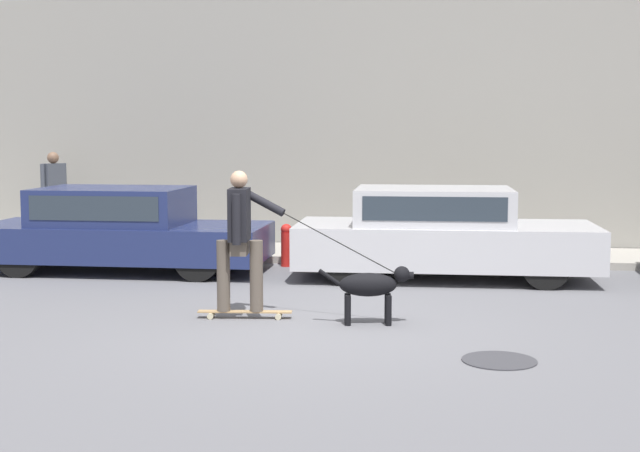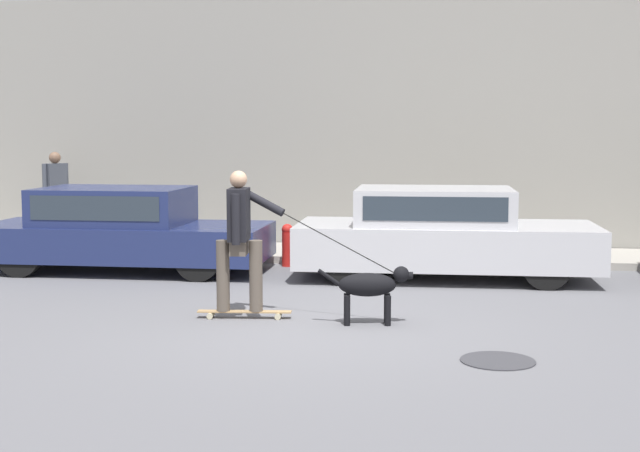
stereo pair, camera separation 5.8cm
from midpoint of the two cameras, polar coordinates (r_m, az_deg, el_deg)
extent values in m
plane|color=slate|center=(9.72, -0.17, -6.58)|extent=(36.00, 36.00, 0.00)
cube|color=gray|center=(16.04, 3.07, 6.55)|extent=(32.00, 0.30, 4.53)
cube|color=#A39E93|center=(15.11, 2.69, -1.80)|extent=(30.00, 1.81, 0.12)
cylinder|color=black|center=(14.22, -6.36, -1.22)|extent=(0.67, 0.20, 0.67)
cylinder|color=black|center=(12.80, -7.97, -2.05)|extent=(0.67, 0.20, 0.67)
cylinder|color=black|center=(15.10, -16.33, -1.00)|extent=(0.67, 0.20, 0.67)
cylinder|color=black|center=(13.77, -18.83, -1.74)|extent=(0.67, 0.20, 0.67)
cube|color=navy|center=(13.90, -12.51, -0.96)|extent=(4.35, 1.73, 0.52)
cube|color=navy|center=(13.91, -13.23, 1.26)|extent=(2.21, 1.55, 0.56)
cube|color=#28333D|center=(13.18, -14.44, 1.10)|extent=(1.94, 0.01, 0.36)
cylinder|color=black|center=(13.93, 13.30, -1.51)|extent=(0.66, 0.21, 0.66)
cylinder|color=black|center=(12.41, 14.13, -2.45)|extent=(0.66, 0.21, 0.66)
cylinder|color=black|center=(13.87, 2.28, -1.39)|extent=(0.66, 0.21, 0.66)
cylinder|color=black|center=(12.34, 1.75, -2.32)|extent=(0.66, 0.21, 0.66)
cube|color=#BCBCC1|center=(13.05, 7.89, -1.17)|extent=(4.34, 1.87, 0.60)
cube|color=#BCBCC1|center=(12.99, 7.16, 1.28)|extent=(2.26, 1.65, 0.52)
cube|color=#28333D|center=(12.18, 7.20, 1.09)|extent=(1.96, 0.05, 0.33)
cylinder|color=black|center=(10.00, 4.18, -5.27)|extent=(0.07, 0.07, 0.33)
cylinder|color=black|center=(9.86, 4.24, -5.43)|extent=(0.07, 0.07, 0.33)
cylinder|color=black|center=(9.98, 1.60, -5.27)|extent=(0.07, 0.07, 0.33)
cylinder|color=black|center=(9.84, 1.62, -5.44)|extent=(0.07, 0.07, 0.33)
ellipsoid|color=black|center=(9.87, 2.92, -3.77)|extent=(0.67, 0.34, 0.26)
sphere|color=black|center=(9.87, 5.09, -3.09)|extent=(0.18, 0.18, 0.18)
cylinder|color=black|center=(9.88, 5.55, -3.16)|extent=(0.11, 0.09, 0.08)
cylinder|color=black|center=(9.84, 0.47, -3.32)|extent=(0.26, 0.07, 0.20)
cylinder|color=beige|center=(10.31, -2.78, -5.66)|extent=(0.07, 0.04, 0.07)
cylinder|color=beige|center=(10.16, -2.86, -5.83)|extent=(0.07, 0.04, 0.07)
cylinder|color=beige|center=(10.40, -7.07, -5.59)|extent=(0.07, 0.04, 0.07)
cylinder|color=beige|center=(10.26, -7.20, -5.76)|extent=(0.07, 0.04, 0.07)
cube|color=#A88456|center=(10.27, -4.99, -5.48)|extent=(1.09, 0.22, 0.02)
cylinder|color=brown|center=(10.18, -4.26, -3.20)|extent=(0.15, 0.15, 0.81)
cylinder|color=brown|center=(10.23, -6.36, -3.18)|extent=(0.15, 0.15, 0.81)
cube|color=brown|center=(10.15, -5.33, -1.38)|extent=(0.22, 0.35, 0.16)
cube|color=black|center=(10.11, -5.35, 0.75)|extent=(0.26, 0.45, 0.59)
sphere|color=tan|center=(10.08, -5.37, 2.99)|extent=(0.20, 0.20, 0.20)
cylinder|color=black|center=(9.85, -5.55, 0.42)|extent=(0.09, 0.09, 0.56)
cylinder|color=black|center=(10.26, -3.86, 1.55)|extent=(0.56, 0.19, 0.33)
cylinder|color=black|center=(10.00, 1.22, -1.17)|extent=(1.38, 0.26, 0.68)
cylinder|color=#28282D|center=(16.68, -16.90, 0.33)|extent=(0.13, 0.13, 0.83)
cylinder|color=#28282D|center=(16.76, -16.49, 0.37)|extent=(0.13, 0.13, 0.83)
cube|color=#424751|center=(16.67, -16.77, 2.81)|extent=(0.35, 0.42, 0.61)
cylinder|color=#424751|center=(16.53, -17.41, 2.82)|extent=(0.08, 0.08, 0.58)
cylinder|color=#424751|center=(16.80, -16.14, 2.91)|extent=(0.08, 0.08, 0.58)
sphere|color=brown|center=(16.65, -16.81, 4.21)|extent=(0.21, 0.21, 0.21)
cube|color=#1E569E|center=(16.56, -17.37, 1.41)|extent=(0.24, 0.32, 0.24)
cylinder|color=#38383D|center=(8.55, 11.20, -8.44)|extent=(0.70, 0.70, 0.01)
cylinder|color=red|center=(14.09, -2.28, -1.50)|extent=(0.17, 0.17, 0.55)
sphere|color=red|center=(14.06, -2.29, -0.22)|extent=(0.18, 0.18, 0.18)
camera|label=1|loc=(0.03, -90.15, -0.02)|focal=50.00mm
camera|label=2|loc=(0.03, 89.85, 0.02)|focal=50.00mm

